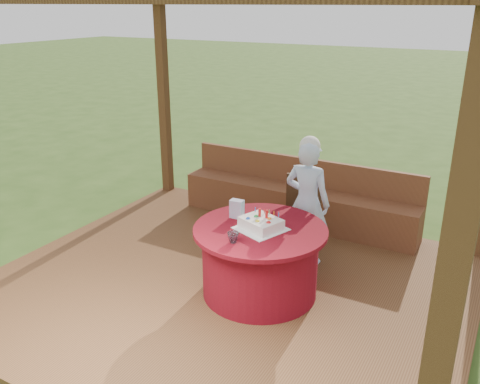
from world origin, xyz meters
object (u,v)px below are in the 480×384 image
birthday_cake (261,224)px  elderly_woman (307,200)px  gift_bag (237,209)px  chair (301,211)px  bench (297,202)px  drinking_glass (233,237)px  table (260,260)px

birthday_cake → elderly_woman: bearing=82.2°
birthday_cake → gift_bag: same height
birthday_cake → chair: bearing=92.0°
elderly_woman → gift_bag: elderly_woman is taller
chair → bench: bearing=115.8°
birthday_cake → drinking_glass: (-0.08, -0.36, -0.01)m
chair → elderly_woman: (0.15, -0.22, 0.23)m
chair → gift_bag: 1.02m
bench → birthday_cake: 1.83m
bench → table: 1.75m
table → gift_bag: 0.53m
birthday_cake → gift_bag: 0.34m
birthday_cake → gift_bag: size_ratio=2.81×
elderly_woman → drinking_glass: bearing=-99.4°
bench → chair: size_ratio=3.55×
elderly_woman → drinking_glass: elderly_woman is taller
chair → elderly_woman: elderly_woman is taller
drinking_glass → gift_bag: bearing=116.1°
table → elderly_woman: (0.13, 0.81, 0.35)m
chair → gift_bag: size_ratio=4.72×
elderly_woman → table: bearing=-98.9°
chair → elderly_woman: size_ratio=0.61×
gift_bag → drinking_glass: 0.54m
chair → elderly_woman: 0.36m
gift_bag → drinking_glass: size_ratio=1.78×
bench → table: (0.35, -1.72, 0.08)m
birthday_cake → drinking_glass: 0.37m
table → chair: 1.04m
bench → table: bench is taller
drinking_glass → bench: bearing=97.7°
table → gift_bag: bearing=161.0°
chair → birthday_cake: (0.04, -1.05, 0.27)m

